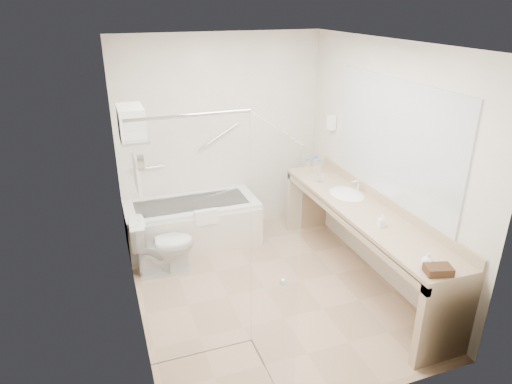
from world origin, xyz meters
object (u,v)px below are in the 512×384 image
object	(u,v)px
amenity_basket	(438,270)
water_bottle_left	(319,168)
bathtub	(193,223)
vanity_counter	(362,226)
toilet	(163,245)

from	to	relation	value
amenity_basket	water_bottle_left	size ratio (longest dim) A/B	1.01
amenity_basket	water_bottle_left	bearing A→B (deg)	87.26
bathtub	water_bottle_left	bearing A→B (deg)	-13.52
vanity_counter	amenity_basket	bearing A→B (deg)	-95.01
bathtub	water_bottle_left	size ratio (longest dim) A/B	7.87
vanity_counter	water_bottle_left	xyz separation A→B (m)	(-0.00, 1.02, 0.30)
vanity_counter	water_bottle_left	bearing A→B (deg)	90.05
bathtub	toilet	size ratio (longest dim) A/B	2.34
toilet	amenity_basket	world-z (taller)	amenity_basket
bathtub	toilet	distance (m)	0.71
toilet	bathtub	bearing A→B (deg)	-37.09
amenity_basket	water_bottle_left	xyz separation A→B (m)	(0.11, 2.27, 0.06)
toilet	amenity_basket	size ratio (longest dim) A/B	3.33
vanity_counter	toilet	xyz separation A→B (m)	(-1.97, 0.85, -0.31)
bathtub	vanity_counter	bearing A→B (deg)	-42.35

